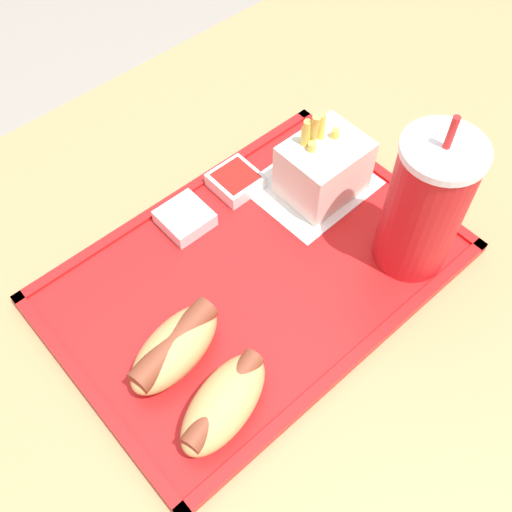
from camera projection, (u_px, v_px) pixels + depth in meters
ground_plane at (271, 475)px, 1.26m from camera, size 8.00×8.00×0.00m
dining_table at (276, 413)px, 0.95m from camera, size 1.31×0.84×0.74m
food_tray at (256, 274)px, 0.65m from camera, size 0.43×0.29×0.01m
paper_napkin at (312, 186)px, 0.72m from camera, size 0.14×0.12×0.00m
soda_cup at (425, 206)px, 0.59m from camera, size 0.08×0.08×0.20m
hot_dog_far at (224, 403)px, 0.54m from camera, size 0.12×0.08×0.04m
hot_dog_near at (175, 347)px, 0.57m from camera, size 0.12×0.07×0.05m
fries_carton at (323, 168)px, 0.68m from camera, size 0.09×0.07×0.12m
sauce_cup_mayo at (185, 218)px, 0.68m from camera, size 0.05×0.05×0.02m
sauce_cup_ketchup at (236, 181)px, 0.71m from camera, size 0.05×0.05×0.02m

